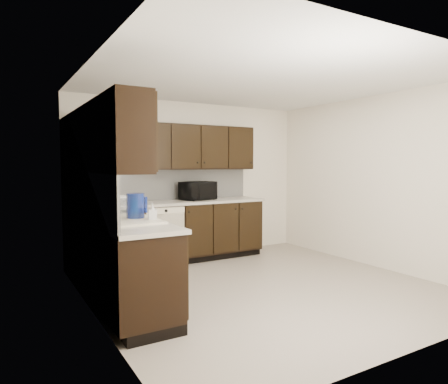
{
  "coord_description": "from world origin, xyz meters",
  "views": [
    {
      "loc": [
        -2.86,
        -3.9,
        1.5
      ],
      "look_at": [
        -0.2,
        0.6,
        1.14
      ],
      "focal_mm": 32.0,
      "sensor_mm": 36.0,
      "label": 1
    }
  ],
  "objects_px": {
    "sink": "(128,227)",
    "toaster_oven": "(84,196)",
    "microwave": "(198,191)",
    "blue_pitcher": "(135,207)",
    "storage_bin": "(109,204)"
  },
  "relations": [
    {
      "from": "sink",
      "to": "toaster_oven",
      "type": "xyz_separation_m",
      "value": [
        -0.07,
        1.75,
        0.19
      ]
    },
    {
      "from": "sink",
      "to": "microwave",
      "type": "distance_m",
      "value": 2.41
    },
    {
      "from": "toaster_oven",
      "to": "blue_pitcher",
      "type": "relative_size",
      "value": 1.49
    },
    {
      "from": "microwave",
      "to": "sink",
      "type": "bearing_deg",
      "value": -147.55
    },
    {
      "from": "toaster_oven",
      "to": "blue_pitcher",
      "type": "bearing_deg",
      "value": -68.0
    },
    {
      "from": "toaster_oven",
      "to": "storage_bin",
      "type": "relative_size",
      "value": 0.91
    },
    {
      "from": "sink",
      "to": "microwave",
      "type": "relative_size",
      "value": 1.58
    },
    {
      "from": "storage_bin",
      "to": "toaster_oven",
      "type": "bearing_deg",
      "value": 97.19
    },
    {
      "from": "sink",
      "to": "microwave",
      "type": "bearing_deg",
      "value": 46.29
    },
    {
      "from": "sink",
      "to": "storage_bin",
      "type": "height_order",
      "value": "sink"
    },
    {
      "from": "toaster_oven",
      "to": "storage_bin",
      "type": "xyz_separation_m",
      "value": [
        0.11,
        -0.87,
        -0.04
      ]
    },
    {
      "from": "sink",
      "to": "toaster_oven",
      "type": "distance_m",
      "value": 1.76
    },
    {
      "from": "storage_bin",
      "to": "blue_pitcher",
      "type": "distance_m",
      "value": 0.85
    },
    {
      "from": "microwave",
      "to": "toaster_oven",
      "type": "bearing_deg",
      "value": 165.71
    },
    {
      "from": "microwave",
      "to": "blue_pitcher",
      "type": "xyz_separation_m",
      "value": [
        -1.57,
        -1.71,
        -0.01
      ]
    }
  ]
}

